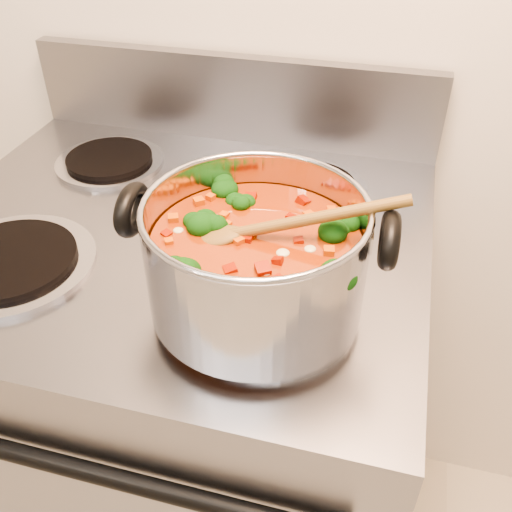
{
  "coord_description": "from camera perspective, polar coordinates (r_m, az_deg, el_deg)",
  "views": [
    {
      "loc": [
        0.28,
        0.5,
        1.42
      ],
      "look_at": [
        0.15,
        1.0,
        1.01
      ],
      "focal_mm": 40.0,
      "sensor_mm": 36.0,
      "label": 1
    }
  ],
  "objects": [
    {
      "name": "electric_range",
      "position": [
        1.2,
        -6.22,
        -14.97
      ],
      "size": [
        0.77,
        0.7,
        1.08
      ],
      "color": "gray",
      "rests_on": "ground"
    },
    {
      "name": "cooktop_crumbs",
      "position": [
        0.88,
        5.76,
        3.43
      ],
      "size": [
        0.01,
        0.02,
        0.01
      ],
      "color": "black",
      "rests_on": "electric_range"
    },
    {
      "name": "stockpot",
      "position": [
        0.67,
        0.03,
        -0.4
      ],
      "size": [
        0.32,
        0.26,
        0.16
      ],
      "rotation": [
        0.0,
        0.0,
        0.05
      ],
      "color": "#AAA9B2",
      "rests_on": "electric_range"
    },
    {
      "name": "wooden_spoon",
      "position": [
        0.64,
        0.86,
        2.82
      ],
      "size": [
        0.25,
        0.07,
        0.08
      ],
      "rotation": [
        0.0,
        0.0,
        0.19
      ],
      "color": "brown",
      "rests_on": "stockpot"
    }
  ]
}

